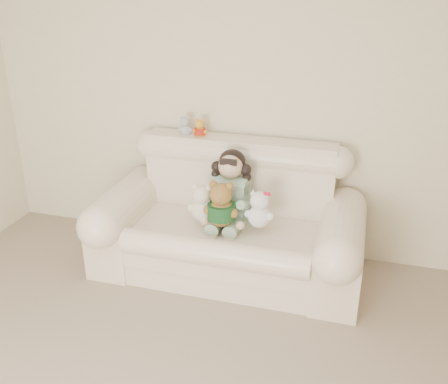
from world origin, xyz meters
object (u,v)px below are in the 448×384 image
at_px(sofa, 228,215).
at_px(cream_teddy, 202,199).
at_px(brown_teddy, 221,200).
at_px(seated_child, 231,187).
at_px(white_cat, 260,205).

bearing_deg(sofa, cream_teddy, -144.38).
bearing_deg(brown_teddy, cream_teddy, 148.26).
height_order(sofa, brown_teddy, sofa).
relative_size(seated_child, brown_teddy, 1.43).
height_order(seated_child, white_cat, seated_child).
xyz_separation_m(sofa, brown_teddy, (-0.00, -0.16, 0.20)).
relative_size(seated_child, white_cat, 1.71).
relative_size(seated_child, cream_teddy, 1.69).
distance_m(white_cat, cream_teddy, 0.44).
bearing_deg(cream_teddy, white_cat, -0.35).
xyz_separation_m(seated_child, brown_teddy, (-0.01, -0.24, -0.01)).
height_order(sofa, white_cat, sofa).
bearing_deg(sofa, seated_child, 87.70).
height_order(brown_teddy, cream_teddy, brown_teddy).
bearing_deg(cream_teddy, seated_child, 46.70).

